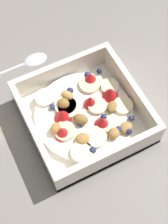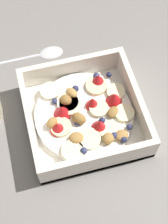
% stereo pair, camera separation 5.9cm
% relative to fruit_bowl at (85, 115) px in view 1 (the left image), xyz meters
% --- Properties ---
extents(ground_plane, '(2.40, 2.40, 0.00)m').
position_rel_fruit_bowl_xyz_m(ground_plane, '(0.02, -0.02, -0.02)').
color(ground_plane, gray).
extents(fruit_bowl, '(0.20, 0.20, 0.06)m').
position_rel_fruit_bowl_xyz_m(fruit_bowl, '(0.00, 0.00, 0.00)').
color(fruit_bowl, white).
rests_on(fruit_bowl, ground).
extents(spoon, '(0.03, 0.17, 0.01)m').
position_rel_fruit_bowl_xyz_m(spoon, '(0.16, 0.05, -0.02)').
color(spoon, silver).
rests_on(spoon, ground).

